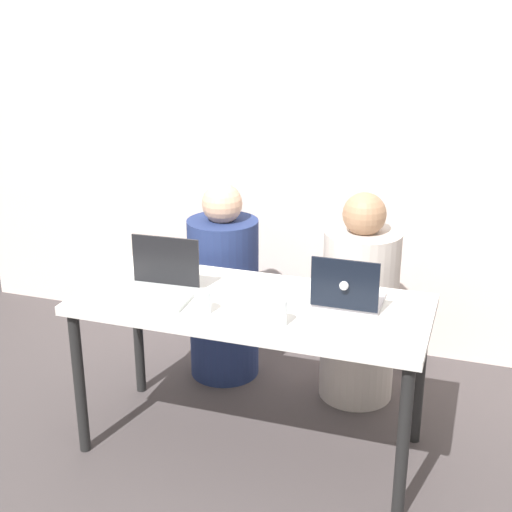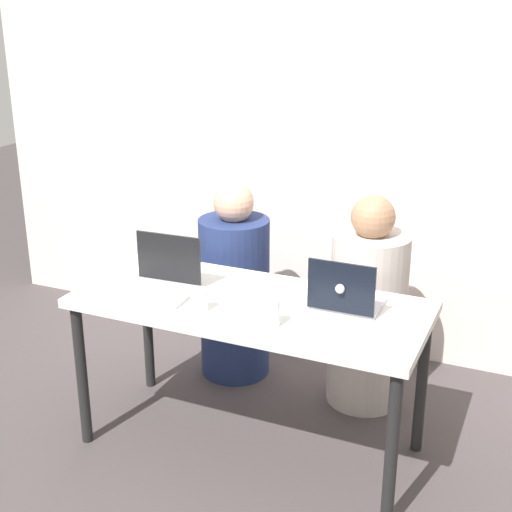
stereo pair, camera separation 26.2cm
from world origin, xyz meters
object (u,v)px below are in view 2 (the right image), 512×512
Objects in this scene: person_on_left at (235,291)px; person_on_right at (367,313)px; water_glass_right at (271,315)px; laptop_front_left at (161,280)px; laptop_back_right at (346,297)px; water_glass_left at (199,301)px.

person_on_right is (0.73, 0.00, 0.01)m from person_on_left.
person_on_left reaches higher than water_glass_right.
person_on_left is at bearing 84.26° from laptop_front_left.
person_on_left is 0.74m from laptop_front_left.
laptop_front_left reaches higher than laptop_back_right.
person_on_left is at bearing -9.29° from person_on_right.
person_on_left is at bearing -34.61° from laptop_back_right.
laptop_front_left is (-0.76, -0.67, 0.30)m from person_on_right.
person_on_right is at bearing 172.11° from person_on_left.
person_on_left is at bearing 105.37° from water_glass_left.
person_on_right reaches higher than laptop_back_right.
laptop_back_right is at bearing 137.73° from person_on_left.
person_on_right is 11.28× the size of water_glass_left.
laptop_front_left is at bearing 167.57° from water_glass_right.
water_glass_right reaches higher than water_glass_left.
water_glass_right is at bearing 50.77° from laptop_back_right.
water_glass_left is at bearing -27.59° from laptop_front_left.
water_glass_left is (-0.51, -0.79, 0.29)m from person_on_right.
water_glass_right is 0.33m from water_glass_left.
laptop_back_right is at bearing 7.73° from laptop_front_left.
laptop_front_left is 0.59m from water_glass_right.
laptop_back_right is 0.61m from water_glass_left.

